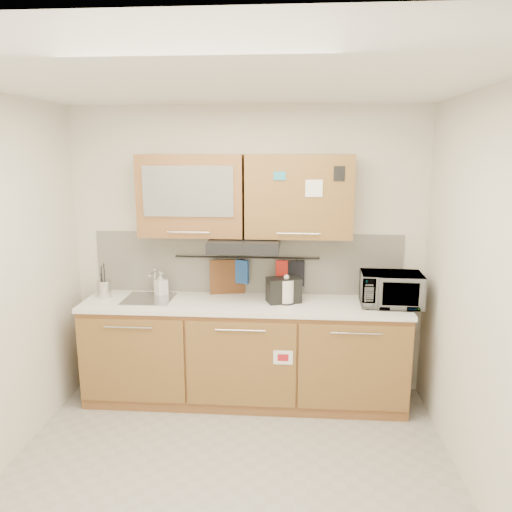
# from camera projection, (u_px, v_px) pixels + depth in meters

# --- Properties ---
(floor) EXTENTS (3.20, 3.20, 0.00)m
(floor) POSITION_uv_depth(u_px,v_px,m) (228.00, 484.00, 3.37)
(floor) COLOR #9E9993
(floor) RESTS_ON ground
(ceiling) EXTENTS (3.20, 3.20, 0.00)m
(ceiling) POSITION_uv_depth(u_px,v_px,m) (222.00, 81.00, 2.83)
(ceiling) COLOR white
(ceiling) RESTS_ON wall_back
(wall_back) EXTENTS (3.20, 0.00, 3.20)m
(wall_back) POSITION_uv_depth(u_px,v_px,m) (247.00, 252.00, 4.56)
(wall_back) COLOR silver
(wall_back) RESTS_ON ground
(wall_right) EXTENTS (0.00, 3.00, 3.00)m
(wall_right) POSITION_uv_depth(u_px,v_px,m) (490.00, 306.00, 2.98)
(wall_right) COLOR silver
(wall_right) RESTS_ON ground
(base_cabinet) EXTENTS (2.80, 0.64, 0.88)m
(base_cabinet) POSITION_uv_depth(u_px,v_px,m) (244.00, 357.00, 4.45)
(base_cabinet) COLOR #925F33
(base_cabinet) RESTS_ON floor
(countertop) EXTENTS (2.82, 0.62, 0.04)m
(countertop) POSITION_uv_depth(u_px,v_px,m) (244.00, 304.00, 4.34)
(countertop) COLOR white
(countertop) RESTS_ON base_cabinet
(backsplash) EXTENTS (2.80, 0.02, 0.56)m
(backsplash) POSITION_uv_depth(u_px,v_px,m) (247.00, 263.00, 4.57)
(backsplash) COLOR silver
(backsplash) RESTS_ON countertop
(upper_cabinets) EXTENTS (1.82, 0.37, 0.70)m
(upper_cabinets) POSITION_uv_depth(u_px,v_px,m) (245.00, 196.00, 4.28)
(upper_cabinets) COLOR #925F33
(upper_cabinets) RESTS_ON wall_back
(range_hood) EXTENTS (0.60, 0.46, 0.10)m
(range_hood) POSITION_uv_depth(u_px,v_px,m) (245.00, 244.00, 4.29)
(range_hood) COLOR black
(range_hood) RESTS_ON upper_cabinets
(sink) EXTENTS (0.42, 0.40, 0.26)m
(sink) POSITION_uv_depth(u_px,v_px,m) (149.00, 299.00, 4.42)
(sink) COLOR silver
(sink) RESTS_ON countertop
(utensil_rail) EXTENTS (1.30, 0.02, 0.02)m
(utensil_rail) POSITION_uv_depth(u_px,v_px,m) (247.00, 257.00, 4.52)
(utensil_rail) COLOR black
(utensil_rail) RESTS_ON backsplash
(utensil_crock) EXTENTS (0.13, 0.13, 0.31)m
(utensil_crock) POSITION_uv_depth(u_px,v_px,m) (104.00, 289.00, 4.47)
(utensil_crock) COLOR silver
(utensil_crock) RESTS_ON countertop
(kettle) EXTENTS (0.18, 0.16, 0.25)m
(kettle) POSITION_uv_depth(u_px,v_px,m) (286.00, 292.00, 4.29)
(kettle) COLOR silver
(kettle) RESTS_ON countertop
(toaster) EXTENTS (0.32, 0.25, 0.21)m
(toaster) POSITION_uv_depth(u_px,v_px,m) (284.00, 290.00, 4.32)
(toaster) COLOR black
(toaster) RESTS_ON countertop
(microwave) EXTENTS (0.52, 0.36, 0.28)m
(microwave) POSITION_uv_depth(u_px,v_px,m) (391.00, 289.00, 4.22)
(microwave) COLOR #999999
(microwave) RESTS_ON countertop
(soap_bottle) EXTENTS (0.14, 0.14, 0.22)m
(soap_bottle) POSITION_uv_depth(u_px,v_px,m) (161.00, 284.00, 4.52)
(soap_bottle) COLOR #999999
(soap_bottle) RESTS_ON countertop
(cutting_board) EXTENTS (0.32, 0.10, 0.40)m
(cutting_board) POSITION_uv_depth(u_px,v_px,m) (227.00, 281.00, 4.57)
(cutting_board) COLOR brown
(cutting_board) RESTS_ON utensil_rail
(oven_mitt) EXTENTS (0.13, 0.08, 0.22)m
(oven_mitt) POSITION_uv_depth(u_px,v_px,m) (242.00, 272.00, 4.54)
(oven_mitt) COLOR #1F4891
(oven_mitt) RESTS_ON utensil_rail
(dark_pouch) EXTENTS (0.15, 0.06, 0.23)m
(dark_pouch) POSITION_uv_depth(u_px,v_px,m) (296.00, 273.00, 4.50)
(dark_pouch) COLOR black
(dark_pouch) RESTS_ON utensil_rail
(pot_holder) EXTENTS (0.14, 0.04, 0.17)m
(pot_holder) POSITION_uv_depth(u_px,v_px,m) (283.00, 270.00, 4.51)
(pot_holder) COLOR red
(pot_holder) RESTS_ON utensil_rail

